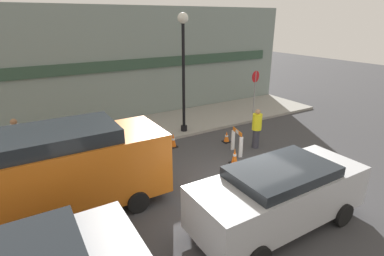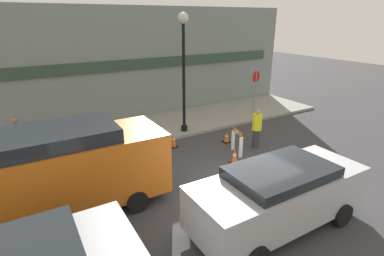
{
  "view_description": "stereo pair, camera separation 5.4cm",
  "coord_description": "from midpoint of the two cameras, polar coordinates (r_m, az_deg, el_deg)",
  "views": [
    {
      "loc": [
        -5.51,
        -6.11,
        4.94
      ],
      "look_at": [
        -0.02,
        3.04,
        1.0
      ],
      "focal_mm": 28.0,
      "sensor_mm": 36.0,
      "label": 1
    },
    {
      "loc": [
        -5.46,
        -6.14,
        4.94
      ],
      "look_at": [
        -0.02,
        3.04,
        1.0
      ],
      "focal_mm": 28.0,
      "sensor_mm": 36.0,
      "label": 2
    }
  ],
  "objects": [
    {
      "name": "person_worker",
      "position": [
        12.11,
        12.36,
        0.08
      ],
      "size": [
        0.44,
        0.44,
        1.62
      ],
      "rotation": [
        0.0,
        0.0,
        2.96
      ],
      "color": "#33333D",
      "rests_on": "ground_plane"
    },
    {
      "name": "traffic_cone_0",
      "position": [
        12.11,
        -3.45,
        -2.37
      ],
      "size": [
        0.3,
        0.3,
        0.6
      ],
      "color": "black",
      "rests_on": "ground_plane"
    },
    {
      "name": "traffic_cone_2",
      "position": [
        10.85,
        8.24,
        -5.39
      ],
      "size": [
        0.3,
        0.3,
        0.59
      ],
      "color": "black",
      "rests_on": "ground_plane"
    },
    {
      "name": "streetlamp_post",
      "position": [
        12.81,
        -1.49,
        13.18
      ],
      "size": [
        0.44,
        0.44,
        5.03
      ],
      "color": "black",
      "rests_on": "sidewalk_slab"
    },
    {
      "name": "stop_sign",
      "position": [
        16.06,
        12.1,
        7.97
      ],
      "size": [
        0.59,
        0.15,
        2.26
      ],
      "rotation": [
        0.0,
        0.0,
        3.35
      ],
      "color": "gray",
      "rests_on": "sidewalk_slab"
    },
    {
      "name": "person_pedestrian",
      "position": [
        11.97,
        -30.16,
        -1.83
      ],
      "size": [
        0.46,
        0.46,
        1.62
      ],
      "rotation": [
        0.0,
        0.0,
        2.69
      ],
      "color": "#33333D",
      "rests_on": "sidewalk_slab"
    },
    {
      "name": "barricade_0",
      "position": [
        11.29,
        -6.17,
        -2.79
      ],
      "size": [
        0.54,
        0.93,
        0.98
      ],
      "rotation": [
        0.0,
        0.0,
        4.27
      ],
      "color": "white",
      "rests_on": "ground_plane"
    },
    {
      "name": "work_van",
      "position": [
        8.43,
        -24.13,
        -7.19
      ],
      "size": [
        5.57,
        2.13,
        2.39
      ],
      "color": "#D16619",
      "rests_on": "ground_plane"
    },
    {
      "name": "barricade_1",
      "position": [
        11.57,
        8.69,
        -2.46
      ],
      "size": [
        0.32,
        0.78,
        0.97
      ],
      "rotation": [
        0.0,
        0.0,
        7.6
      ],
      "color": "white",
      "rests_on": "ground_plane"
    },
    {
      "name": "storefront_facade",
      "position": [
        15.42,
        -9.73,
        11.82
      ],
      "size": [
        18.0,
        0.22,
        5.5
      ],
      "color": "gray",
      "rests_on": "ground_plane"
    },
    {
      "name": "traffic_cone_1",
      "position": [
        12.67,
        6.75,
        -1.73
      ],
      "size": [
        0.3,
        0.3,
        0.47
      ],
      "color": "black",
      "rests_on": "ground_plane"
    },
    {
      "name": "parked_car_1",
      "position": [
        7.75,
        16.43,
        -11.8
      ],
      "size": [
        4.57,
        1.88,
        1.64
      ],
      "color": "#B7BABF",
      "rests_on": "ground_plane"
    },
    {
      "name": "ground_plane",
      "position": [
        9.59,
        9.74,
        -11.07
      ],
      "size": [
        60.0,
        60.0,
        0.0
      ],
      "primitive_type": "plane",
      "color": "#38383A"
    },
    {
      "name": "sidewalk_slab",
      "position": [
        14.4,
        -6.41,
        0.34
      ],
      "size": [
        18.0,
        3.55,
        0.13
      ],
      "color": "gray",
      "rests_on": "ground_plane"
    }
  ]
}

